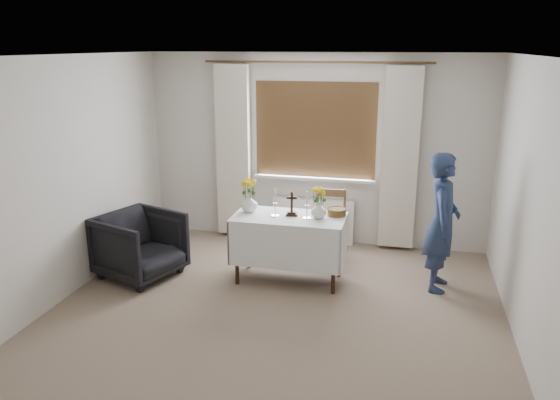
{
  "coord_description": "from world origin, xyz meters",
  "views": [
    {
      "loc": [
        1.19,
        -4.5,
        2.6
      ],
      "look_at": [
        -0.1,
        0.92,
        1.0
      ],
      "focal_mm": 35.0,
      "sensor_mm": 36.0,
      "label": 1
    }
  ],
  "objects_px": {
    "altar_table": "(289,249)",
    "flower_vase_left": "(249,203)",
    "wooden_chair": "(329,225)",
    "flower_vase_right": "(319,210)",
    "person": "(442,222)",
    "wooden_cross": "(292,204)",
    "armchair": "(140,246)"
  },
  "relations": [
    {
      "from": "wooden_chair",
      "to": "person",
      "type": "distance_m",
      "value": 1.47
    },
    {
      "from": "flower_vase_right",
      "to": "altar_table",
      "type": "bearing_deg",
      "value": -177.79
    },
    {
      "from": "person",
      "to": "flower_vase_right",
      "type": "relative_size",
      "value": 8.4
    },
    {
      "from": "person",
      "to": "flower_vase_right",
      "type": "distance_m",
      "value": 1.33
    },
    {
      "from": "altar_table",
      "to": "wooden_chair",
      "type": "xyz_separation_m",
      "value": [
        0.34,
        0.79,
        0.05
      ]
    },
    {
      "from": "wooden_chair",
      "to": "flower_vase_right",
      "type": "relative_size",
      "value": 4.74
    },
    {
      "from": "wooden_chair",
      "to": "wooden_cross",
      "type": "height_order",
      "value": "wooden_cross"
    },
    {
      "from": "altar_table",
      "to": "flower_vase_left",
      "type": "height_order",
      "value": "flower_vase_left"
    },
    {
      "from": "altar_table",
      "to": "flower_vase_left",
      "type": "xyz_separation_m",
      "value": [
        -0.48,
        0.06,
        0.48
      ]
    },
    {
      "from": "wooden_cross",
      "to": "flower_vase_right",
      "type": "distance_m",
      "value": 0.31
    },
    {
      "from": "armchair",
      "to": "flower_vase_left",
      "type": "bearing_deg",
      "value": -53.91
    },
    {
      "from": "altar_table",
      "to": "person",
      "type": "distance_m",
      "value": 1.69
    },
    {
      "from": "armchair",
      "to": "altar_table",
      "type": "bearing_deg",
      "value": -60.58
    },
    {
      "from": "flower_vase_left",
      "to": "flower_vase_right",
      "type": "bearing_deg",
      "value": -3.65
    },
    {
      "from": "wooden_cross",
      "to": "altar_table",
      "type": "bearing_deg",
      "value": -129.97
    },
    {
      "from": "person",
      "to": "armchair",
      "type": "bearing_deg",
      "value": 102.59
    },
    {
      "from": "flower_vase_right",
      "to": "armchair",
      "type": "bearing_deg",
      "value": -171.33
    },
    {
      "from": "flower_vase_left",
      "to": "flower_vase_right",
      "type": "xyz_separation_m",
      "value": [
        0.81,
        -0.05,
        -0.01
      ]
    },
    {
      "from": "altar_table",
      "to": "flower_vase_left",
      "type": "relative_size",
      "value": 6.18
    },
    {
      "from": "person",
      "to": "wooden_cross",
      "type": "height_order",
      "value": "person"
    },
    {
      "from": "wooden_chair",
      "to": "flower_vase_left",
      "type": "height_order",
      "value": "flower_vase_left"
    },
    {
      "from": "wooden_chair",
      "to": "person",
      "type": "xyz_separation_m",
      "value": [
        1.3,
        -0.6,
        0.33
      ]
    },
    {
      "from": "armchair",
      "to": "person",
      "type": "xyz_separation_m",
      "value": [
        3.32,
        0.48,
        0.38
      ]
    },
    {
      "from": "armchair",
      "to": "flower_vase_right",
      "type": "relative_size",
      "value": 4.59
    },
    {
      "from": "altar_table",
      "to": "flower_vase_right",
      "type": "xyz_separation_m",
      "value": [
        0.33,
        0.01,
        0.47
      ]
    },
    {
      "from": "flower_vase_right",
      "to": "wooden_chair",
      "type": "bearing_deg",
      "value": 89.38
    },
    {
      "from": "altar_table",
      "to": "person",
      "type": "height_order",
      "value": "person"
    },
    {
      "from": "armchair",
      "to": "person",
      "type": "distance_m",
      "value": 3.37
    },
    {
      "from": "flower_vase_left",
      "to": "flower_vase_right",
      "type": "distance_m",
      "value": 0.81
    },
    {
      "from": "armchair",
      "to": "person",
      "type": "bearing_deg",
      "value": -62.22
    },
    {
      "from": "armchair",
      "to": "wooden_cross",
      "type": "xyz_separation_m",
      "value": [
        1.7,
        0.33,
        0.52
      ]
    },
    {
      "from": "wooden_chair",
      "to": "flower_vase_left",
      "type": "bearing_deg",
      "value": -139.7
    }
  ]
}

